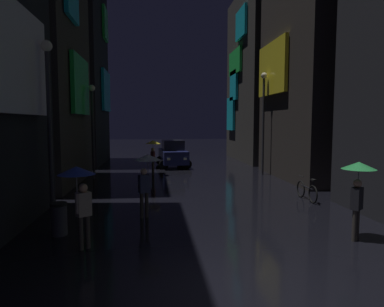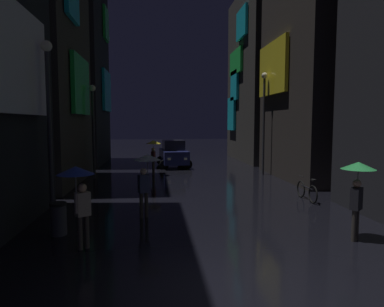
% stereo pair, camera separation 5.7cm
% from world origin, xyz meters
% --- Properties ---
extents(ground_plane, '(120.00, 120.00, 0.00)m').
position_xyz_m(ground_plane, '(0.00, 0.00, 0.00)').
color(ground_plane, black).
extents(building_left_mid, '(4.25, 7.27, 17.40)m').
position_xyz_m(building_left_mid, '(-7.48, 12.63, 8.71)').
color(building_left_mid, '#33302D').
rests_on(building_left_mid, ground).
extents(building_left_far, '(4.25, 7.31, 21.98)m').
position_xyz_m(building_left_far, '(-7.48, 21.66, 10.99)').
color(building_left_far, black).
rests_on(building_left_far, ground).
extents(building_right_far, '(4.25, 9.00, 13.87)m').
position_xyz_m(building_right_far, '(7.48, 22.51, 6.94)').
color(building_right_far, '#33302D').
rests_on(building_right_far, ground).
extents(pedestrian_near_crossing_clear, '(0.90, 0.90, 2.12)m').
position_xyz_m(pedestrian_near_crossing_clear, '(-1.86, 5.59, 1.67)').
color(pedestrian_near_crossing_clear, '#38332D').
rests_on(pedestrian_near_crossing_clear, ground).
extents(pedestrian_foreground_left_yellow, '(0.90, 0.90, 2.12)m').
position_xyz_m(pedestrian_foreground_left_yellow, '(-1.66, 14.73, 1.67)').
color(pedestrian_foreground_left_yellow, '#38332D').
rests_on(pedestrian_foreground_left_yellow, ground).
extents(pedestrian_foreground_right_blue, '(0.90, 0.90, 2.12)m').
position_xyz_m(pedestrian_foreground_right_blue, '(-3.46, 2.69, 1.67)').
color(pedestrian_foreground_right_blue, '#38332D').
rests_on(pedestrian_foreground_right_blue, ground).
extents(pedestrian_midstreet_centre_green, '(0.90, 0.90, 2.12)m').
position_xyz_m(pedestrian_midstreet_centre_green, '(3.84, 2.72, 1.67)').
color(pedestrian_midstreet_centre_green, '#38332D').
rests_on(pedestrian_midstreet_centre_green, ground).
extents(bicycle_parked_at_storefront, '(0.12, 1.82, 0.96)m').
position_xyz_m(bicycle_parked_at_storefront, '(4.60, 7.36, 0.39)').
color(bicycle_parked_at_storefront, black).
rests_on(bicycle_parked_at_storefront, ground).
extents(car_distant, '(2.46, 4.25, 1.92)m').
position_xyz_m(car_distant, '(-0.24, 18.74, 0.93)').
color(car_distant, navy).
rests_on(car_distant, ground).
extents(streetlamp_left_near, '(0.36, 0.36, 5.80)m').
position_xyz_m(streetlamp_left_near, '(-5.00, 5.84, 3.61)').
color(streetlamp_left_near, '#2D2D33').
rests_on(streetlamp_left_near, ground).
extents(streetlamp_left_far, '(0.36, 0.36, 5.27)m').
position_xyz_m(streetlamp_left_far, '(-5.00, 13.93, 3.32)').
color(streetlamp_left_far, '#2D2D33').
rests_on(streetlamp_left_far, ground).
extents(streetlamp_right_far, '(0.36, 0.36, 6.16)m').
position_xyz_m(streetlamp_right_far, '(5.00, 14.33, 3.80)').
color(streetlamp_right_far, '#2D2D33').
rests_on(streetlamp_right_far, ground).
extents(trash_bin, '(0.46, 0.46, 0.93)m').
position_xyz_m(trash_bin, '(-4.30, 3.98, 0.47)').
color(trash_bin, '#3F3F47').
rests_on(trash_bin, ground).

